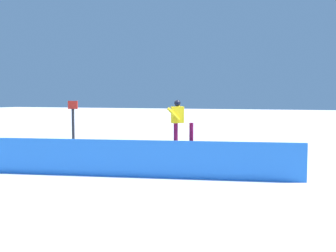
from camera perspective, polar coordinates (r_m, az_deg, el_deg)
name	(u,v)px	position (r m, az deg, el deg)	size (l,w,h in m)	color
ground_plane	(173,160)	(13.51, 0.75, -4.89)	(120.00, 120.00, 0.00)	white
grind_box	(173,152)	(13.47, 0.75, -3.75)	(5.60, 1.68, 0.60)	blue
snowboarder	(179,120)	(13.28, 1.62, 0.93)	(1.37, 1.09, 1.44)	black
safety_fence	(133,159)	(10.57, -5.05, -4.70)	(8.88, 0.06, 0.99)	#2A7AE4
trail_marker	(73,126)	(14.93, -13.52, -0.02)	(0.40, 0.10, 2.00)	#262628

